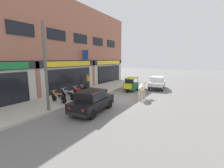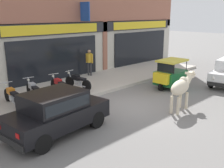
% 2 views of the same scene
% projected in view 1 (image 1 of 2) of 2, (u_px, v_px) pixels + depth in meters
% --- Properties ---
extents(ground_plane, '(90.00, 90.00, 0.00)m').
position_uv_depth(ground_plane, '(120.00, 99.00, 13.34)').
color(ground_plane, slate).
extents(sidewalk, '(19.00, 3.79, 0.17)m').
position_uv_depth(sidewalk, '(85.00, 93.00, 15.41)').
color(sidewalk, '#B7AFA3').
rests_on(sidewalk, ground).
extents(shop_building, '(23.00, 1.40, 9.64)m').
position_uv_depth(shop_building, '(68.00, 49.00, 15.78)').
color(shop_building, '#9E604C').
rests_on(shop_building, ground).
extents(cow, '(2.14, 0.73, 1.61)m').
position_uv_depth(cow, '(142.00, 88.00, 13.20)').
color(cow, beige).
rests_on(cow, ground).
extents(car_0, '(3.73, 1.96, 1.46)m').
position_uv_depth(car_0, '(92.00, 100.00, 10.03)').
color(car_0, black).
rests_on(car_0, ground).
extents(car_1, '(3.76, 2.10, 1.46)m').
position_uv_depth(car_1, '(157.00, 82.00, 17.95)').
color(car_1, black).
rests_on(car_1, ground).
extents(auto_rickshaw, '(2.01, 1.22, 1.52)m').
position_uv_depth(auto_rickshaw, '(131.00, 85.00, 16.63)').
color(auto_rickshaw, black).
rests_on(auto_rickshaw, ground).
extents(motorcycle_0, '(0.52, 1.81, 0.88)m').
position_uv_depth(motorcycle_0, '(59.00, 97.00, 11.76)').
color(motorcycle_0, black).
rests_on(motorcycle_0, sidewalk).
extents(motorcycle_1, '(0.61, 1.80, 0.88)m').
position_uv_depth(motorcycle_1, '(68.00, 95.00, 12.72)').
color(motorcycle_1, black).
rests_on(motorcycle_1, sidewalk).
extents(motorcycle_2, '(0.56, 1.81, 0.88)m').
position_uv_depth(motorcycle_2, '(80.00, 92.00, 13.70)').
color(motorcycle_2, black).
rests_on(motorcycle_2, sidewalk).
extents(motorcycle_3, '(0.52, 1.81, 0.88)m').
position_uv_depth(motorcycle_3, '(87.00, 90.00, 14.69)').
color(motorcycle_3, black).
rests_on(motorcycle_3, sidewalk).
extents(pedestrian, '(0.32, 0.48, 1.60)m').
position_uv_depth(pedestrian, '(88.00, 80.00, 17.54)').
color(pedestrian, '#2D2D33').
rests_on(pedestrian, sidewalk).
extents(utility_pole, '(0.18, 0.18, 5.65)m').
position_uv_depth(utility_pole, '(46.00, 68.00, 9.51)').
color(utility_pole, '#595651').
rests_on(utility_pole, sidewalk).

